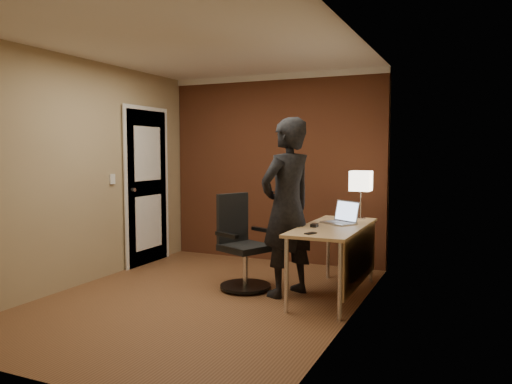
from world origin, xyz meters
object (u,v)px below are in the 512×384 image
mouse (314,225)px  phone (310,233)px  person (287,207)px  desk (341,239)px  laptop (342,217)px  office_chair (242,248)px  desk_lamp (361,182)px

mouse → phone: (0.09, -0.41, -0.01)m
phone → person: size_ratio=0.06×
desk → laptop: size_ratio=3.60×
laptop → person: person is taller
desk → office_chair: 1.07m
desk_lamp → desk: bearing=-96.3°
desk_lamp → laptop: (-0.10, -0.40, -0.35)m
office_chair → person: size_ratio=0.55×
desk → phone: bearing=-103.1°
laptop → mouse: laptop is taller
desk → phone: (-0.13, -0.58, 0.13)m
mouse → laptop: bearing=59.8°
desk_lamp → laptop: desk_lamp is taller
phone → desk_lamp: bearing=102.4°
desk_lamp → mouse: desk_lamp is taller
phone → mouse: bearing=124.7°
desk → mouse: mouse is taller
desk_lamp → person: person is taller
laptop → person: 0.61m
desk → phone: 0.61m
mouse → desk: bearing=33.5°
laptop → office_chair: size_ratio=0.42×
laptop → mouse: (-0.19, -0.36, -0.05)m
mouse → person: 0.34m
desk → desk_lamp: size_ratio=2.80×
laptop → mouse: bearing=-118.2°
desk_lamp → mouse: (-0.29, -0.76, -0.40)m
phone → person: person is taller
office_chair → desk_lamp: bearing=33.0°
laptop → phone: (-0.10, -0.77, -0.06)m
desk_lamp → office_chair: 1.51m
mouse → office_chair: size_ratio=0.10×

